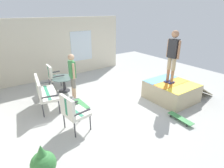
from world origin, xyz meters
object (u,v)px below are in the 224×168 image
(patio_chair_by_wall, at_px, (72,110))
(person_watching, at_px, (72,74))
(person_skater, at_px, (173,53))
(skateboard_by_bench, at_px, (82,104))
(skate_ramp, at_px, (172,91))
(patio_table, at_px, (63,82))
(patio_bench, at_px, (43,90))
(potted_plant, at_px, (44,166))
(patio_chair_near_house, at_px, (53,75))
(skateboard_spare, at_px, (180,118))

(patio_chair_by_wall, bearing_deg, person_watching, -24.88)
(person_watching, bearing_deg, person_skater, -126.69)
(person_watching, relative_size, person_skater, 0.92)
(person_skater, bearing_deg, skateboard_by_bench, 64.92)
(skate_ramp, height_order, patio_table, skate_ramp)
(patio_bench, distance_m, potted_plant, 3.06)
(patio_chair_near_house, relative_size, person_watching, 0.63)
(patio_bench, bearing_deg, patio_table, -48.38)
(patio_chair_by_wall, bearing_deg, person_skater, -93.64)
(person_watching, distance_m, skateboard_spare, 3.76)
(skate_ramp, height_order, skateboard_by_bench, skate_ramp)
(person_skater, bearing_deg, patio_table, 44.69)
(skateboard_spare, xyz_separation_m, potted_plant, (0.12, 3.79, 0.38))
(skate_ramp, relative_size, potted_plant, 2.43)
(patio_bench, distance_m, patio_chair_by_wall, 1.70)
(patio_table, xyz_separation_m, skateboard_by_bench, (-1.51, -0.01, -0.32))
(patio_chair_by_wall, distance_m, patio_table, 2.69)
(patio_chair_by_wall, distance_m, potted_plant, 1.67)
(person_skater, xyz_separation_m, skateboard_spare, (-1.14, 0.84, -1.59))
(patio_bench, bearing_deg, skateboard_by_bench, -121.43)
(patio_chair_by_wall, bearing_deg, potted_plant, 138.70)
(skateboard_spare, bearing_deg, person_watching, 30.59)
(skateboard_by_bench, height_order, potted_plant, potted_plant)
(patio_bench, bearing_deg, patio_chair_near_house, -30.95)
(patio_table, height_order, potted_plant, potted_plant)
(skateboard_by_bench, distance_m, potted_plant, 3.00)
(skateboard_by_bench, bearing_deg, person_skater, -115.08)
(patio_bench, height_order, skateboard_spare, patio_bench)
(patio_chair_near_house, xyz_separation_m, patio_chair_by_wall, (-2.92, 0.50, 0.00))
(skate_ramp, distance_m, potted_plant, 4.82)
(skate_ramp, bearing_deg, skateboard_spare, 138.87)
(skateboard_by_bench, distance_m, skateboard_spare, 3.11)
(patio_chair_near_house, distance_m, skateboard_by_bench, 1.95)
(person_skater, height_order, skateboard_by_bench, person_skater)
(patio_chair_by_wall, height_order, skateboard_spare, patio_chair_by_wall)
(patio_chair_by_wall, height_order, potted_plant, patio_chair_by_wall)
(patio_chair_near_house, bearing_deg, person_skater, -136.06)
(patio_table, relative_size, potted_plant, 0.98)
(skateboard_spare, distance_m, potted_plant, 3.81)
(patio_chair_by_wall, relative_size, person_watching, 0.63)
(skate_ramp, xyz_separation_m, person_watching, (2.09, 2.80, 0.62))
(patio_chair_by_wall, distance_m, skateboard_spare, 3.07)
(patio_chair_near_house, xyz_separation_m, skateboard_spare, (-4.29, -2.20, -0.53))
(patio_chair_near_house, height_order, skateboard_spare, patio_chair_near_house)
(patio_bench, relative_size, skateboard_by_bench, 1.65)
(patio_bench, relative_size, skateboard_spare, 1.63)
(skate_ramp, height_order, patio_chair_near_house, patio_chair_near_house)
(patio_table, xyz_separation_m, person_watching, (-0.79, -0.07, 0.53))
(patio_chair_by_wall, height_order, person_watching, person_watching)
(person_watching, height_order, person_skater, person_skater)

